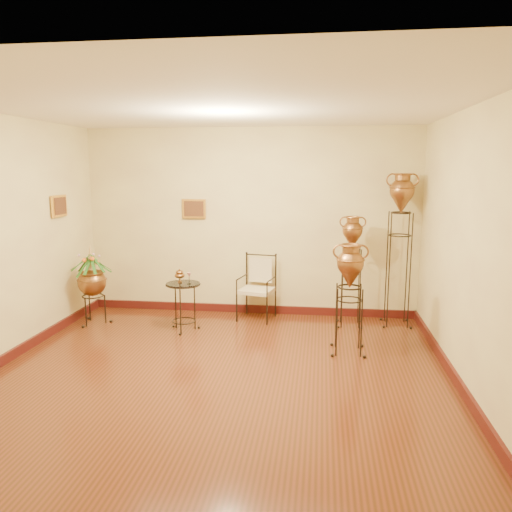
# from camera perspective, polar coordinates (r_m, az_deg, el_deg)

# --- Properties ---
(ground) EXTENTS (5.00, 5.00, 0.00)m
(ground) POSITION_cam_1_polar(r_m,az_deg,el_deg) (5.48, -4.50, -13.73)
(ground) COLOR #5C2615
(ground) RESTS_ON ground
(room_shell) EXTENTS (5.02, 5.02, 2.81)m
(room_shell) POSITION_cam_1_polar(r_m,az_deg,el_deg) (5.05, -4.82, 4.63)
(room_shell) COLOR beige
(room_shell) RESTS_ON ground
(amphora_tall) EXTENTS (0.51, 0.51, 2.16)m
(amphora_tall) POSITION_cam_1_polar(r_m,az_deg,el_deg) (7.22, 16.04, 0.86)
(amphora_tall) COLOR black
(amphora_tall) RESTS_ON ground
(amphora_mid) EXTENTS (0.43, 0.43, 1.57)m
(amphora_mid) POSITION_cam_1_polar(r_m,az_deg,el_deg) (7.09, 10.83, -1.64)
(amphora_mid) COLOR black
(amphora_mid) RESTS_ON ground
(amphora_short) EXTENTS (0.54, 0.54, 1.35)m
(amphora_short) POSITION_cam_1_polar(r_m,az_deg,el_deg) (6.07, 10.61, -4.76)
(amphora_short) COLOR black
(amphora_short) RESTS_ON ground
(planter_urn) EXTENTS (0.64, 0.64, 1.18)m
(planter_urn) POSITION_cam_1_polar(r_m,az_deg,el_deg) (7.46, -18.25, -2.48)
(planter_urn) COLOR black
(planter_urn) RESTS_ON ground
(armchair) EXTENTS (0.62, 0.59, 0.95)m
(armchair) POSITION_cam_1_polar(r_m,az_deg,el_deg) (7.32, 0.05, -3.66)
(armchair) COLOR black
(armchair) RESTS_ON ground
(side_table) EXTENTS (0.60, 0.60, 0.84)m
(side_table) POSITION_cam_1_polar(r_m,az_deg,el_deg) (6.92, -8.28, -5.66)
(side_table) COLOR black
(side_table) RESTS_ON ground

